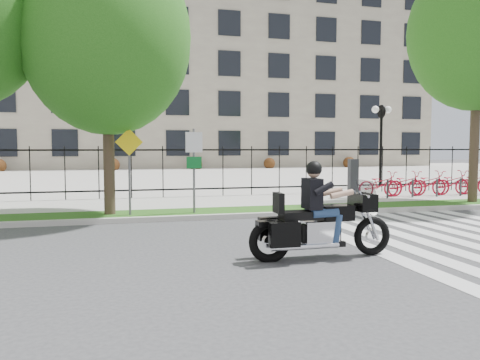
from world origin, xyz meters
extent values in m
plane|color=#39393B|center=(0.00, 0.00, 0.00)|extent=(120.00, 120.00, 0.00)
cube|color=#B6B4AB|center=(0.00, 4.10, 0.07)|extent=(60.00, 0.20, 0.15)
cube|color=#1F4C13|center=(0.00, 4.95, 0.07)|extent=(60.00, 1.50, 0.15)
cube|color=#AFADA3|center=(0.00, 7.45, 0.07)|extent=(60.00, 3.50, 0.15)
cube|color=#AFADA3|center=(0.00, 25.00, 0.05)|extent=(80.00, 34.00, 0.10)
cube|color=gray|center=(0.00, 45.00, 10.00)|extent=(60.00, 20.00, 20.00)
cylinder|color=black|center=(10.00, 12.00, 2.00)|extent=(0.14, 0.14, 4.00)
cylinder|color=black|center=(10.00, 12.00, 3.90)|extent=(0.06, 0.70, 0.70)
sphere|color=white|center=(9.65, 12.00, 4.00)|extent=(0.36, 0.36, 0.36)
sphere|color=white|center=(10.35, 12.00, 4.00)|extent=(0.36, 0.36, 0.36)
cylinder|color=#3D2B21|center=(-3.13, 4.95, 1.97)|extent=(0.32, 0.32, 3.63)
ellipsoid|color=#185212|center=(-3.13, 4.95, 5.23)|extent=(4.83, 4.83, 5.56)
cylinder|color=#3D2B21|center=(9.47, 4.95, 2.43)|extent=(0.32, 0.32, 4.56)
ellipsoid|color=#185212|center=(9.47, 4.95, 6.15)|extent=(4.80, 4.80, 5.52)
cube|color=#2D2D33|center=(5.92, 7.20, 0.90)|extent=(0.35, 0.25, 1.50)
imported|color=red|center=(7.12, 7.20, 0.65)|extent=(1.91, 0.67, 1.01)
cylinder|color=#2D2D33|center=(7.12, 6.70, 0.50)|extent=(0.08, 0.08, 0.70)
imported|color=red|center=(8.22, 7.20, 0.65)|extent=(1.91, 0.67, 1.01)
cylinder|color=#2D2D33|center=(8.22, 6.70, 0.50)|extent=(0.08, 0.08, 0.70)
imported|color=red|center=(9.32, 7.20, 0.65)|extent=(1.91, 0.67, 1.01)
cylinder|color=#2D2D33|center=(9.32, 6.70, 0.50)|extent=(0.08, 0.08, 0.70)
imported|color=red|center=(10.42, 7.20, 0.65)|extent=(1.91, 0.67, 1.01)
cylinder|color=#2D2D33|center=(10.42, 6.70, 0.50)|extent=(0.08, 0.08, 0.70)
imported|color=red|center=(11.52, 7.20, 0.65)|extent=(1.91, 0.67, 1.01)
cylinder|color=#59595B|center=(-0.69, 4.60, 1.40)|extent=(0.07, 0.07, 2.50)
cube|color=white|center=(-0.69, 4.56, 2.25)|extent=(0.50, 0.03, 0.60)
cube|color=#0C6626|center=(-0.69, 4.56, 1.65)|extent=(0.45, 0.03, 0.35)
cylinder|color=#59595B|center=(-2.56, 4.60, 1.35)|extent=(0.07, 0.07, 2.40)
cube|color=yellow|center=(-2.56, 4.56, 2.25)|extent=(0.78, 0.03, 0.78)
torus|color=black|center=(1.92, -1.09, 0.38)|extent=(0.76, 0.15, 0.76)
torus|color=black|center=(-0.18, -1.10, 0.38)|extent=(0.81, 0.17, 0.81)
cube|color=black|center=(1.70, -1.09, 1.05)|extent=(0.33, 0.61, 0.33)
cube|color=#26262B|center=(1.77, -1.09, 1.30)|extent=(0.17, 0.55, 0.34)
cube|color=silver|center=(0.81, -1.10, 0.50)|extent=(0.66, 0.38, 0.44)
cube|color=black|center=(1.14, -1.09, 0.86)|extent=(0.61, 0.38, 0.29)
cube|color=black|center=(0.43, -1.10, 0.84)|extent=(0.77, 0.40, 0.15)
cube|color=black|center=(-0.01, -1.10, 1.08)|extent=(0.11, 0.38, 0.38)
cube|color=black|center=(-0.01, -1.43, 0.55)|extent=(0.55, 0.18, 0.44)
cube|color=black|center=(-0.02, -0.77, 0.55)|extent=(0.55, 0.18, 0.44)
cube|color=black|center=(0.65, -1.10, 1.24)|extent=(0.27, 0.44, 0.57)
sphere|color=tan|center=(0.68, -1.10, 1.66)|extent=(0.25, 0.25, 0.25)
sphere|color=black|center=(0.68, -1.10, 1.70)|extent=(0.30, 0.30, 0.30)
camera|label=1|loc=(-2.83, -9.18, 2.10)|focal=35.00mm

